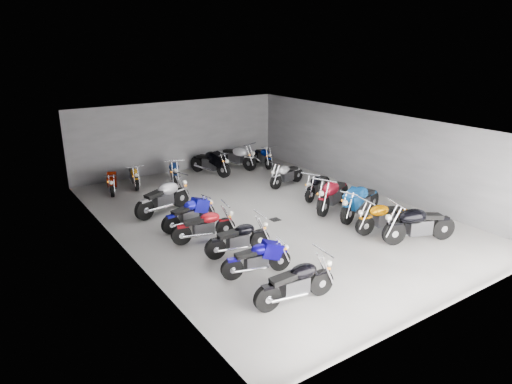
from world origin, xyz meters
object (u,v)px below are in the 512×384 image
Objects in this scene: drain_grate at (275,220)px; motorcycle_left_d at (204,226)px; motorcycle_right_d at (333,194)px; motorcycle_left_a at (296,283)px; motorcycle_left_e at (189,214)px; motorcycle_right_c at (360,201)px; motorcycle_right_b at (383,217)px; motorcycle_back_b at (134,176)px; motorcycle_back_e at (236,157)px; motorcycle_left_b at (257,258)px; motorcycle_right_e at (318,185)px; motorcycle_back_f at (263,156)px; motorcycle_back_c at (174,171)px; motorcycle_right_a at (418,224)px; motorcycle_left_f at (164,198)px; motorcycle_left_c at (239,238)px; motorcycle_back_a at (113,181)px; motorcycle_right_f at (286,174)px; motorcycle_back_d at (210,163)px.

motorcycle_left_d is (-2.76, -0.15, 0.47)m from drain_grate.
motorcycle_left_a is at bearing 106.08° from motorcycle_right_d.
motorcycle_right_c is at bearing 56.32° from motorcycle_left_e.
motorcycle_right_b is 10.23m from motorcycle_back_b.
motorcycle_right_b is 9.05m from motorcycle_back_e.
motorcycle_left_b is 1.00× the size of motorcycle_right_e.
motorcycle_back_f is (6.25, 8.74, 0.02)m from motorcycle_left_b.
motorcycle_right_d is 7.00m from motorcycle_back_c.
motorcycle_left_e is 7.35m from motorcycle_back_e.
motorcycle_left_e is at bearing 51.10° from motorcycle_back_f.
motorcycle_right_a is 1.24× the size of motorcycle_back_b.
motorcycle_left_a is at bearing -120.83° from drain_grate.
motorcycle_right_d is at bearing 42.00° from motorcycle_left_f.
motorcycle_back_e is at bearing -20.48° from motorcycle_right_e.
motorcycle_right_d is (4.68, 1.17, 0.10)m from motorcycle_left_c.
motorcycle_left_f is at bearing -172.44° from motorcycle_left_a.
motorcycle_right_c is (5.22, -2.43, 0.09)m from motorcycle_left_e.
motorcycle_right_b reaches higher than motorcycle_right_e.
motorcycle_left_d is at bearing 118.55° from motorcycle_back_a.
motorcycle_back_e is (5.13, 6.50, 0.07)m from motorcycle_left_d.
motorcycle_right_c is at bearing -3.13° from motorcycle_right_b.
motorcycle_left_e is at bearing -173.56° from motorcycle_left_a.
motorcycle_left_c is 1.00× the size of motorcycle_left_d.
motorcycle_back_c is (1.60, 4.78, 0.03)m from motorcycle_left_e.
drain_grate is 0.14× the size of motorcycle_right_a.
motorcycle_back_f is (0.96, 3.08, -0.00)m from motorcycle_right_f.
drain_grate is 0.17× the size of motorcycle_back_b.
motorcycle_right_b reaches higher than motorcycle_back_b.
motorcycle_back_f reaches higher than motorcycle_left_b.
motorcycle_left_b is 1.33m from motorcycle_left_c.
motorcycle_left_b reaches higher than motorcycle_back_a.
motorcycle_right_a is at bearing 81.26° from motorcycle_back_d.
motorcycle_left_e is 5.04m from motorcycle_back_c.
motorcycle_left_a is 7.12m from motorcycle_left_f.
motorcycle_left_f is at bearing 35.86° from motorcycle_right_d.
motorcycle_right_d is at bearing -8.35° from drain_grate.
motorcycle_right_e is (0.44, 1.32, -0.09)m from motorcycle_right_d.
motorcycle_right_d is (-0.24, 1.09, 0.00)m from motorcycle_right_c.
motorcycle_right_b is 1.01× the size of motorcycle_back_c.
motorcycle_back_c is (-1.09, 5.78, 0.51)m from drain_grate.
motorcycle_left_b is 0.90× the size of motorcycle_right_b.
motorcycle_back_f is (7.22, -0.09, 0.02)m from motorcycle_back_a.
motorcycle_back_f is (6.38, 6.08, -0.00)m from motorcycle_left_d.
motorcycle_left_d is 0.87× the size of motorcycle_left_f.
motorcycle_right_d is at bearing 66.17° from motorcycle_left_e.
motorcycle_right_f is (5.51, 0.13, -0.08)m from motorcycle_left_f.
motorcycle_left_a is at bearing 45.51° from motorcycle_back_e.
motorcycle_left_b is (-0.00, 1.59, -0.05)m from motorcycle_left_a.
motorcycle_left_b is at bearing 67.58° from motorcycle_back_f.
motorcycle_right_c reaches higher than motorcycle_right_e.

